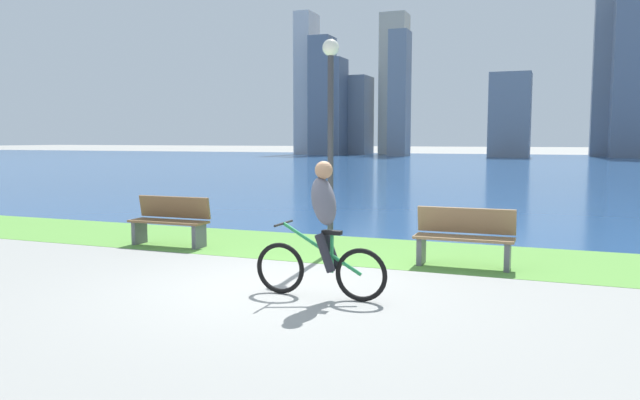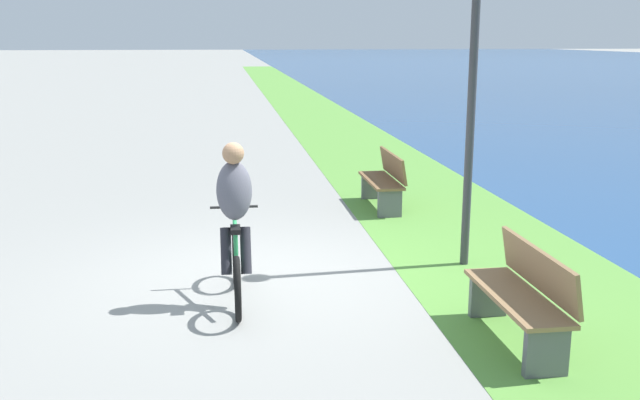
{
  "view_description": "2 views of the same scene",
  "coord_description": "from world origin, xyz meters",
  "px_view_note": "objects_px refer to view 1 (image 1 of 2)",
  "views": [
    {
      "loc": [
        3.33,
        -7.19,
        1.96
      ],
      "look_at": [
        0.28,
        0.73,
        1.11
      ],
      "focal_mm": 34.23,
      "sensor_mm": 36.0,
      "label": 1
    },
    {
      "loc": [
        7.78,
        -0.37,
        2.72
      ],
      "look_at": [
        1.06,
        0.55,
        1.16
      ],
      "focal_mm": 39.88,
      "sensor_mm": 36.0,
      "label": 2
    }
  ],
  "objects_px": {
    "bench_far_along_path": "(170,221)",
    "lamppost_tall": "(331,113)",
    "bench_near_path": "(464,238)",
    "cyclist_lead": "(322,231)"
  },
  "relations": [
    {
      "from": "bench_far_along_path",
      "to": "lamppost_tall",
      "type": "bearing_deg",
      "value": 5.9
    },
    {
      "from": "bench_far_along_path",
      "to": "lamppost_tall",
      "type": "height_order",
      "value": "lamppost_tall"
    },
    {
      "from": "bench_near_path",
      "to": "lamppost_tall",
      "type": "relative_size",
      "value": 0.42
    },
    {
      "from": "bench_far_along_path",
      "to": "bench_near_path",
      "type": "bearing_deg",
      "value": 0.52
    },
    {
      "from": "cyclist_lead",
      "to": "bench_near_path",
      "type": "relative_size",
      "value": 1.15
    },
    {
      "from": "bench_near_path",
      "to": "bench_far_along_path",
      "type": "distance_m",
      "value": 5.32
    },
    {
      "from": "bench_far_along_path",
      "to": "lamppost_tall",
      "type": "relative_size",
      "value": 0.42
    },
    {
      "from": "bench_far_along_path",
      "to": "lamppost_tall",
      "type": "xyz_separation_m",
      "value": [
        3.03,
        0.31,
        1.94
      ]
    },
    {
      "from": "cyclist_lead",
      "to": "lamppost_tall",
      "type": "relative_size",
      "value": 0.48
    },
    {
      "from": "cyclist_lead",
      "to": "bench_far_along_path",
      "type": "relative_size",
      "value": 1.15
    }
  ]
}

